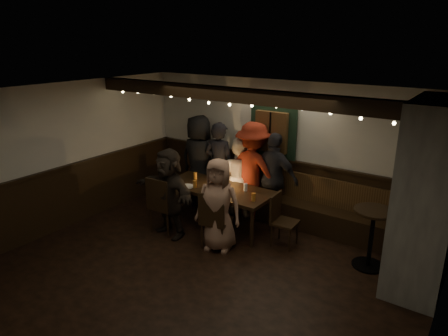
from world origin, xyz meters
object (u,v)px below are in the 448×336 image
Objects in this scene: chair_end at (280,217)px; person_f at (169,193)px; person_d at (253,170)px; person_g at (218,205)px; dining_table at (218,191)px; chair_near_right at (214,217)px; person_b at (219,166)px; high_top at (372,231)px; person_e at (274,178)px; chair_near_left at (162,202)px; person_c at (238,176)px; person_a at (199,159)px.

person_f reaches higher than chair_end.
person_g is at bearing 100.17° from person_d.
chair_near_right reaches higher than dining_table.
person_b is at bearing 122.52° from chair_near_right.
person_e is at bearing 162.92° from high_top.
person_g is at bearing 6.19° from chair_near_left.
person_c is 0.75m from person_e.
chair_near_right is 0.96m from person_f.
chair_near_left is 1.61m from person_a.
person_c is 0.35m from person_d.
person_d is at bearing 96.13° from chair_near_right.
high_top is 0.50× the size of person_d.
dining_table is 2.72m from high_top.
chair_near_right is at bearing 97.79° from person_d.
chair_end is 0.98m from person_e.
dining_table is 0.90m from chair_near_right.
person_b is 0.96× the size of person_d.
chair_end is (0.81, 0.76, -0.06)m from chair_near_right.
person_c is at bearing 89.24° from dining_table.
person_b is 1.05× the size of person_e.
person_d is (0.31, 0.03, 0.16)m from person_c.
chair_near_right is 0.55× the size of person_b.
person_e is at bearing 49.31° from chair_near_left.
person_b is 0.44m from person_c.
high_top is at bearing 21.75° from chair_near_right.
person_d is 1.44m from person_g.
high_top is (2.72, 0.14, -0.08)m from dining_table.
person_e is (0.75, 0.75, 0.18)m from dining_table.
chair_near_right is at bearing 84.06° from person_e.
chair_near_right is 1.11m from chair_end.
person_a is (-0.37, 1.53, 0.34)m from chair_near_left.
chair_end is 0.94× the size of high_top.
person_e is 1.10× the size of person_g.
chair_near_right is 0.53× the size of person_d.
chair_near_right is (1.08, 0.08, -0.03)m from chair_near_left.
chair_near_left is 0.61× the size of person_e.
person_c is (0.62, 1.51, 0.18)m from chair_near_left.
person_b is 1.64m from person_g.
person_d is at bearing 82.05° from person_g.
chair_near_right is 1.55m from person_e.
person_e is 1.08× the size of person_f.
person_g reaches higher than chair_near_left.
person_f reaches higher than chair_near_right.
dining_table is 2.34× the size of chair_end.
chair_near_right reaches higher than high_top.
chair_end is at bearing 43.10° from chair_near_right.
chair_near_left is 1.64m from person_c.
dining_table reaches higher than chair_end.
person_d is at bearing 65.99° from dining_table.
chair_end is at bearing 148.52° from person_c.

